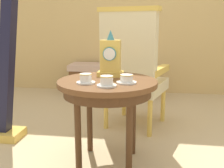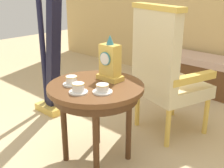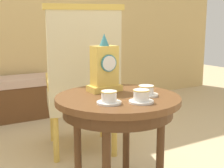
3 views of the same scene
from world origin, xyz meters
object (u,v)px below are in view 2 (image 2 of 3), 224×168
(teacup_left, at_px, (72,81))
(teacup_center, at_px, (103,89))
(side_table, at_px, (96,95))
(window_bench, at_px, (190,71))
(armchair, at_px, (165,70))
(harp, at_px, (50,46))
(teacup_right, at_px, (78,88))
(mantel_clock, at_px, (110,62))

(teacup_left, height_order, teacup_center, teacup_left)
(side_table, height_order, teacup_left, teacup_left)
(teacup_center, height_order, window_bench, teacup_center)
(side_table, distance_m, armchair, 0.71)
(harp, bearing_deg, teacup_left, -26.76)
(teacup_left, xyz_separation_m, teacup_right, (0.15, -0.07, 0.00))
(armchair, height_order, window_bench, armchair)
(harp, bearing_deg, teacup_center, -18.88)
(teacup_left, xyz_separation_m, teacup_center, (0.26, 0.04, -0.00))
(harp, bearing_deg, armchair, 20.50)
(side_table, distance_m, window_bench, 1.96)
(teacup_center, distance_m, mantel_clock, 0.28)
(mantel_clock, relative_size, window_bench, 0.29)
(mantel_clock, bearing_deg, teacup_right, -85.45)
(teacup_right, xyz_separation_m, harp, (-0.98, 0.48, 0.05))
(mantel_clock, bearing_deg, side_table, -89.97)
(side_table, distance_m, teacup_left, 0.20)
(side_table, distance_m, harp, 1.01)
(armchair, height_order, harp, harp)
(teacup_right, bearing_deg, armchair, 83.92)
(side_table, relative_size, mantel_clock, 2.05)
(teacup_center, bearing_deg, teacup_right, -135.57)
(harp, bearing_deg, teacup_right, -26.33)
(teacup_left, relative_size, teacup_right, 0.99)
(teacup_left, bearing_deg, teacup_center, 9.67)
(teacup_right, bearing_deg, teacup_center, 44.43)
(mantel_clock, bearing_deg, armchair, 77.75)
(side_table, xyz_separation_m, teacup_center, (0.14, -0.07, 0.10))
(teacup_left, distance_m, harp, 0.93)
(teacup_left, xyz_separation_m, mantel_clock, (0.12, 0.26, 0.11))
(teacup_left, bearing_deg, teacup_right, -23.89)
(mantel_clock, height_order, window_bench, mantel_clock)
(teacup_center, distance_m, harp, 1.16)
(harp, height_order, window_bench, harp)
(mantel_clock, bearing_deg, window_bench, 98.46)
(teacup_center, bearing_deg, teacup_left, -170.33)
(teacup_left, height_order, armchair, armchair)
(mantel_clock, bearing_deg, teacup_center, -57.52)
(teacup_center, xyz_separation_m, armchair, (-0.02, 0.77, -0.05))
(window_bench, bearing_deg, mantel_clock, -81.54)
(teacup_left, distance_m, window_bench, 2.08)
(mantel_clock, xyz_separation_m, window_bench, (-0.26, 1.77, -0.53))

